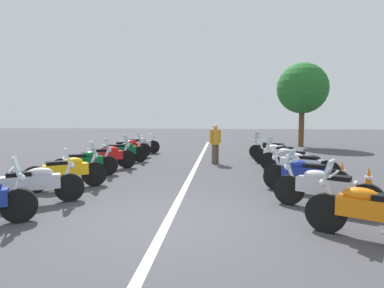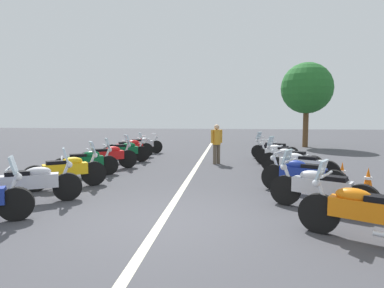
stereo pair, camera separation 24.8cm
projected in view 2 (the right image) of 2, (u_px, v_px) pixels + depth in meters
name	position (u px, v px, depth m)	size (l,w,h in m)	color
ground_plane	(161.00, 222.00, 5.89)	(80.00, 80.00, 0.00)	#424247
lane_centre_stripe	(194.00, 171.00, 11.35)	(24.16, 0.16, 0.01)	beige
motorcycle_left_row_1	(31.00, 183.00, 7.10)	(1.17, 1.98, 1.21)	black
motorcycle_left_row_2	(67.00, 170.00, 8.60)	(1.38, 1.79, 1.22)	black
motorcycle_left_row_3	(87.00, 162.00, 10.26)	(1.19, 1.81, 1.20)	black
motorcycle_left_row_4	(109.00, 156.00, 11.58)	(1.33, 1.81, 1.22)	black
motorcycle_left_row_5	(125.00, 151.00, 13.26)	(1.04, 1.90, 1.22)	black
motorcycle_left_row_6	(130.00, 148.00, 14.57)	(1.33, 1.90, 1.01)	black
motorcycle_left_row_7	(142.00, 145.00, 16.13)	(1.34, 1.87, 1.01)	black
motorcycle_right_row_0	(363.00, 212.00, 4.95)	(1.13, 1.81, 1.22)	black
motorcycle_right_row_1	(320.00, 188.00, 6.57)	(1.21, 1.92, 1.21)	black
motorcycle_right_row_2	(302.00, 175.00, 7.99)	(1.16, 1.91, 1.01)	black
motorcycle_right_row_3	(299.00, 166.00, 9.46)	(1.22, 1.99, 1.02)	black
motorcycle_right_row_4	(290.00, 159.00, 10.89)	(1.20, 1.91, 1.21)	black
motorcycle_right_row_5	(279.00, 154.00, 12.47)	(1.28, 1.79, 0.98)	black
motorcycle_right_row_6	(274.00, 149.00, 14.07)	(1.21, 1.91, 1.20)	black
traffic_cone_0	(342.00, 173.00, 9.23)	(0.36, 0.36, 0.61)	orange
traffic_cone_2	(368.00, 180.00, 8.27)	(0.36, 0.36, 0.61)	orange
bystander_0	(217.00, 141.00, 12.85)	(0.36, 0.44, 1.57)	brown
roadside_tree_0	(307.00, 88.00, 19.46)	(3.05, 3.05, 5.07)	brown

